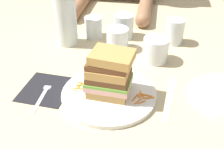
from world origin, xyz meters
TOP-DOWN VIEW (x-y plane):
  - ground_plane at (0.00, 0.00)m, footprint 3.00×3.00m
  - main_plate at (0.00, -0.02)m, footprint 0.26×0.26m
  - sandwich at (0.00, -0.02)m, footprint 0.13×0.10m
  - carrot_shred_0 at (-0.08, -0.02)m, footprint 0.03×0.00m
  - carrot_shred_1 at (-0.07, -0.00)m, footprint 0.02×0.02m
  - carrot_shred_2 at (-0.09, -0.01)m, footprint 0.02×0.01m
  - carrot_shred_3 at (-0.09, -0.00)m, footprint 0.01×0.03m
  - carrot_shred_4 at (-0.10, -0.03)m, footprint 0.02×0.01m
  - carrot_shred_5 at (-0.08, -0.00)m, footprint 0.03×0.01m
  - carrot_shred_6 at (-0.09, 0.01)m, footprint 0.03×0.01m
  - carrot_shred_7 at (0.09, -0.02)m, footprint 0.00×0.02m
  - carrot_shred_8 at (0.08, -0.02)m, footprint 0.01×0.03m
  - carrot_shred_9 at (0.10, -0.02)m, footprint 0.03×0.01m
  - carrot_shred_10 at (0.08, -0.05)m, footprint 0.02×0.03m
  - carrot_shred_11 at (0.07, -0.03)m, footprint 0.02×0.03m
  - carrot_shred_12 at (0.09, -0.05)m, footprint 0.02×0.02m
  - carrot_shred_13 at (0.09, -0.02)m, footprint 0.02×0.03m
  - carrot_shred_14 at (0.11, -0.03)m, footprint 0.03×0.01m
  - napkin_dark at (-0.18, -0.02)m, footprint 0.14×0.15m
  - fork at (-0.18, -0.04)m, footprint 0.02×0.17m
  - knife at (0.17, -0.01)m, footprint 0.04×0.20m
  - juice_glass at (0.12, 0.19)m, footprint 0.08×0.08m
  - water_bottle at (-0.21, 0.26)m, footprint 0.08×0.08m
  - empty_tumbler_0 at (-0.02, 0.25)m, footprint 0.08×0.08m
  - empty_tumbler_1 at (-0.01, 0.35)m, footprint 0.07×0.07m
  - empty_tumbler_2 at (-0.12, 0.33)m, footprint 0.07×0.07m
  - empty_tumbler_3 at (0.18, 0.33)m, footprint 0.07×0.07m

SIDE VIEW (x-z plane):
  - ground_plane at x=0.00m, z-range 0.00..0.00m
  - napkin_dark at x=-0.18m, z-range 0.00..0.00m
  - knife at x=0.17m, z-range 0.00..0.00m
  - fork at x=-0.18m, z-range 0.00..0.01m
  - main_plate at x=0.00m, z-range 0.00..0.01m
  - carrot_shred_10 at x=0.08m, z-range 0.01..0.02m
  - carrot_shred_4 at x=-0.10m, z-range 0.01..0.02m
  - carrot_shred_11 at x=0.07m, z-range 0.01..0.02m
  - carrot_shred_6 at x=-0.09m, z-range 0.01..0.02m
  - carrot_shred_12 at x=0.09m, z-range 0.01..0.02m
  - carrot_shred_0 at x=-0.08m, z-range 0.01..0.02m
  - carrot_shred_7 at x=0.09m, z-range 0.01..0.02m
  - carrot_shred_3 at x=-0.09m, z-range 0.01..0.02m
  - carrot_shred_8 at x=0.08m, z-range 0.01..0.02m
  - carrot_shred_1 at x=-0.07m, z-range 0.01..0.02m
  - carrot_shred_13 at x=0.09m, z-range 0.01..0.02m
  - carrot_shred_2 at x=-0.09m, z-range 0.01..0.02m
  - carrot_shred_9 at x=0.10m, z-range 0.01..0.02m
  - carrot_shred_14 at x=0.11m, z-range 0.01..0.02m
  - carrot_shred_5 at x=-0.08m, z-range 0.01..0.02m
  - juice_glass at x=0.12m, z-range 0.00..0.08m
  - empty_tumbler_0 at x=-0.02m, z-range 0.00..0.08m
  - empty_tumbler_2 at x=-0.12m, z-range 0.00..0.08m
  - empty_tumbler_1 at x=-0.01m, z-range 0.00..0.09m
  - empty_tumbler_3 at x=0.18m, z-range 0.00..0.09m
  - sandwich at x=0.00m, z-range 0.01..0.14m
  - water_bottle at x=-0.21m, z-range -0.01..0.24m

